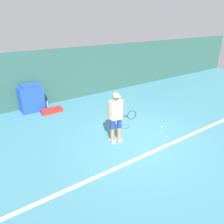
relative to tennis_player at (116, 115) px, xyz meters
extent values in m
plane|color=teal|center=(0.57, -0.34, -0.89)|extent=(24.00, 24.00, 0.00)
cube|color=#2D564C|center=(0.57, 4.36, 0.28)|extent=(24.00, 0.10, 2.33)
cube|color=white|center=(0.57, -1.07, -0.88)|extent=(21.60, 0.10, 0.01)
cylinder|color=#A37556|center=(-0.12, 0.03, -0.65)|extent=(0.12, 0.12, 0.48)
cylinder|color=navy|center=(-0.12, 0.03, -0.26)|extent=(0.14, 0.14, 0.29)
cube|color=white|center=(-0.12, 0.03, -0.85)|extent=(0.10, 0.24, 0.08)
cylinder|color=#A37556|center=(0.10, -0.02, -0.65)|extent=(0.12, 0.12, 0.48)
cylinder|color=navy|center=(0.10, -0.02, -0.26)|extent=(0.14, 0.14, 0.29)
cube|color=white|center=(0.10, -0.02, -0.85)|extent=(0.10, 0.24, 0.08)
cube|color=white|center=(-0.01, 0.00, 0.18)|extent=(0.37, 0.27, 0.57)
sphere|color=#A37556|center=(-0.01, 0.00, 0.60)|extent=(0.22, 0.22, 0.22)
cube|color=white|center=(-0.03, -0.10, 0.62)|extent=(0.20, 0.15, 0.02)
cylinder|color=#A37556|center=(-0.20, 0.04, 0.19)|extent=(0.09, 0.09, 0.54)
cylinder|color=#A37556|center=(0.18, -0.04, 0.19)|extent=(0.09, 0.09, 0.54)
cylinder|color=black|center=(0.28, -0.06, -0.08)|extent=(0.19, 0.07, 0.03)
torus|color=black|center=(0.51, -0.11, -0.08)|extent=(0.30, 0.08, 0.30)
sphere|color=#D1E533|center=(1.82, -0.18, -0.85)|extent=(0.07, 0.07, 0.07)
cube|color=blue|center=(-1.39, 3.95, -0.38)|extent=(0.90, 0.61, 1.02)
cube|color=blue|center=(-1.39, 3.95, 0.18)|extent=(0.63, 0.43, 0.10)
cube|color=#B2231E|center=(-0.82, 3.31, -0.80)|extent=(0.82, 0.34, 0.16)
cylinder|color=white|center=(-0.76, 4.03, -0.76)|extent=(0.08, 0.08, 0.25)
cylinder|color=black|center=(-0.76, 4.03, -0.62)|extent=(0.04, 0.04, 0.02)
camera|label=1|loc=(-3.44, -4.73, 2.66)|focal=35.00mm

